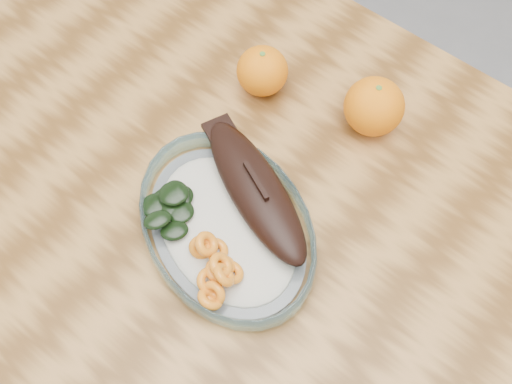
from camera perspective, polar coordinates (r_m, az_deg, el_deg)
ground at (r=1.55m, az=0.15°, el=-14.90°), size 3.00×3.00×0.00m
dining_table at (r=0.93m, az=0.24°, el=-4.91°), size 1.20×0.80×0.75m
plated_meal at (r=0.82m, az=-2.53°, el=-2.77°), size 0.67×0.67×0.08m
orange_left at (r=0.93m, az=0.56°, el=10.71°), size 0.07×0.07×0.07m
orange_right at (r=0.90m, az=10.45°, el=7.49°), size 0.08×0.08×0.08m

